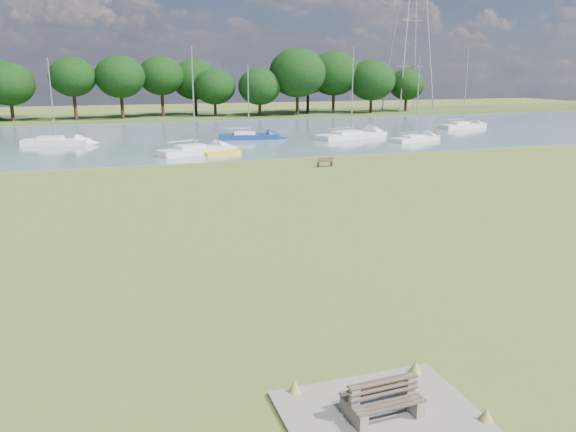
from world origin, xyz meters
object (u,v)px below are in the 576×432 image
object	(u,v)px
kayak	(223,153)
sailboat_7	(415,137)
bench_pair	(382,399)
sailboat_4	(55,140)
sailboat_6	(350,134)
sailboat_2	(195,148)
sailboat_5	(462,124)
sailboat_1	(248,135)
riverbank_bench	(325,162)

from	to	relation	value
kayak	sailboat_7	bearing A→B (deg)	-4.53
bench_pair	kayak	xyz separation A→B (m)	(4.87, 39.76, -0.24)
sailboat_4	sailboat_6	bearing A→B (deg)	9.04
sailboat_7	sailboat_4	bearing A→B (deg)	146.88
sailboat_2	sailboat_6	xyz separation A→B (m)	(18.50, 6.92, -0.03)
sailboat_5	sailboat_7	distance (m)	16.94
sailboat_5	sailboat_2	bearing A→B (deg)	-171.31
kayak	sailboat_1	bearing A→B (deg)	50.81
sailboat_1	kayak	bearing A→B (deg)	-107.44
sailboat_6	sailboat_1	bearing A→B (deg)	148.54
riverbank_bench	sailboat_1	bearing A→B (deg)	94.69
kayak	sailboat_7	xyz separation A→B (m)	(21.61, 3.56, 0.27)
riverbank_bench	sailboat_5	distance (m)	36.48
sailboat_2	sailboat_5	world-z (taller)	sailboat_5
sailboat_1	sailboat_5	xyz separation A→B (m)	(29.81, 3.29, 0.03)
sailboat_7	bench_pair	bearing A→B (deg)	-141.21
bench_pair	sailboat_4	world-z (taller)	sailboat_4
bench_pair	riverbank_bench	bearing A→B (deg)	67.64
bench_pair	sailboat_4	distance (m)	52.87
sailboat_1	sailboat_5	bearing A→B (deg)	14.17
sailboat_6	bench_pair	bearing A→B (deg)	-132.21
riverbank_bench	sailboat_5	xyz separation A→B (m)	(28.54, 22.73, 0.19)
sailboat_4	sailboat_5	world-z (taller)	sailboat_5
bench_pair	sailboat_4	bearing A→B (deg)	98.23
sailboat_1	sailboat_5	distance (m)	29.99
riverbank_bench	sailboat_4	size ratio (longest dim) A/B	0.15
kayak	sailboat_1	size ratio (longest dim) A/B	0.42
bench_pair	sailboat_2	size ratio (longest dim) A/B	0.18
sailboat_2	sailboat_6	distance (m)	19.75
sailboat_7	sailboat_2	bearing A→B (deg)	165.62
sailboat_1	sailboat_7	size ratio (longest dim) A/B	0.90
kayak	sailboat_6	size ratio (longest dim) A/B	0.34
bench_pair	sailboat_1	size ratio (longest dim) A/B	0.21
riverbank_bench	sailboat_7	world-z (taller)	sailboat_7
sailboat_6	sailboat_7	world-z (taller)	sailboat_6
riverbank_bench	sailboat_6	xyz separation A→B (m)	(9.83, 16.88, 0.15)
bench_pair	sailboat_5	distance (m)	66.93
riverbank_bench	sailboat_4	distance (m)	29.64
sailboat_6	sailboat_4	bearing A→B (deg)	154.19
bench_pair	riverbank_bench	xyz separation A→B (m)	(11.23, 31.10, -0.06)
bench_pair	riverbank_bench	size ratio (longest dim) A/B	1.30
sailboat_7	riverbank_bench	bearing A→B (deg)	-161.08
bench_pair	sailboat_7	xyz separation A→B (m)	(26.49, 43.32, 0.03)
sailboat_1	sailboat_7	bearing A→B (deg)	-15.73
riverbank_bench	sailboat_1	world-z (taller)	sailboat_1
bench_pair	sailboat_5	xyz separation A→B (m)	(39.77, 53.83, 0.13)
sailboat_1	sailboat_2	world-z (taller)	sailboat_2
sailboat_2	bench_pair	bearing A→B (deg)	-117.15
riverbank_bench	sailboat_7	size ratio (longest dim) A/B	0.15
riverbank_bench	sailboat_1	xyz separation A→B (m)	(-1.27, 19.43, 0.16)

